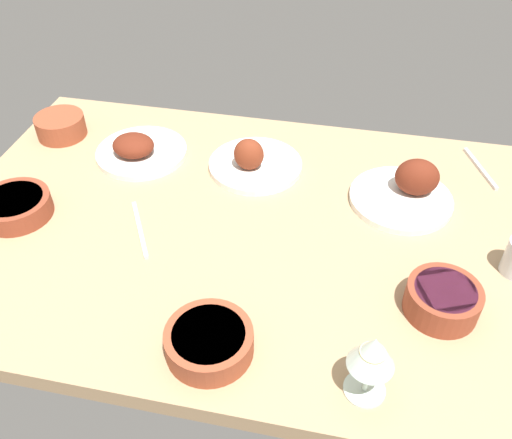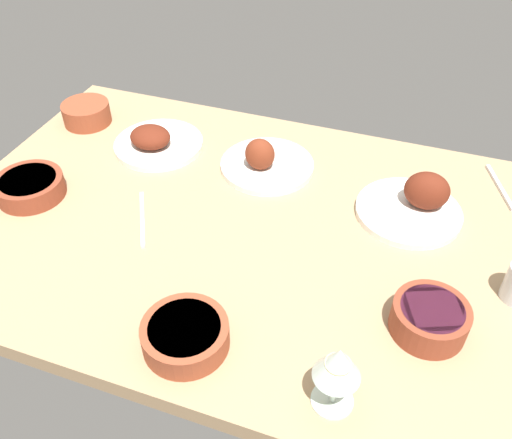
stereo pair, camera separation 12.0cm
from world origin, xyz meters
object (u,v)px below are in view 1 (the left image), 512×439
object	(u,v)px
bowl_cream	(209,341)
bowl_sauce	(60,125)
fork_loose	(140,229)
plate_near_viewer	(253,162)
bowl_pasta	(15,206)
wine_glass	(372,355)
plate_far_side	(408,190)
plate_center_main	(139,150)
spoon_loose	(480,168)
bowl_onions	(443,299)

from	to	relation	value
bowl_cream	bowl_sauce	xyz separation A→B (cm)	(-57.81, 59.30, 0.41)
fork_loose	plate_near_viewer	bearing A→B (deg)	-64.91
bowl_pasta	wine_glass	xyz separation A→B (cm)	(79.42, -28.91, 7.33)
plate_far_side	bowl_cream	distance (cm)	60.34
plate_center_main	plate_near_viewer	size ratio (longest dim) A/B	1.00
bowl_cream	spoon_loose	bearing A→B (deg)	51.82
plate_center_main	plate_far_side	distance (cm)	67.48
plate_center_main	fork_loose	xyz separation A→B (cm)	(10.31, -26.78, -1.66)
wine_glass	plate_center_main	bearing A→B (deg)	137.21
bowl_pasta	plate_center_main	bearing A→B (deg)	55.76
plate_far_side	spoon_loose	world-z (taller)	plate_far_side
fork_loose	plate_far_side	bearing A→B (deg)	-97.37
plate_center_main	bowl_onions	world-z (taller)	plate_center_main
plate_center_main	plate_far_side	size ratio (longest dim) A/B	0.98
plate_far_side	bowl_pasta	world-z (taller)	plate_far_side
plate_near_viewer	wine_glass	size ratio (longest dim) A/B	1.66
plate_far_side	spoon_loose	bearing A→B (deg)	41.12
bowl_sauce	spoon_loose	world-z (taller)	bowl_sauce
bowl_sauce	wine_glass	world-z (taller)	wine_glass
bowl_pasta	bowl_cream	size ratio (longest dim) A/B	1.02
plate_near_viewer	bowl_sauce	world-z (taller)	plate_near_viewer
plate_near_viewer	spoon_loose	world-z (taller)	plate_near_viewer
bowl_onions	spoon_loose	distance (cm)	49.94
bowl_pasta	spoon_loose	size ratio (longest dim) A/B	0.92
plate_far_side	spoon_loose	xyz separation A→B (cm)	(18.21, 15.90, -2.51)
wine_glass	plate_near_viewer	bearing A→B (deg)	118.44
bowl_cream	bowl_onions	bearing A→B (deg)	23.71
plate_center_main	bowl_onions	bearing A→B (deg)	-26.28
bowl_onions	bowl_cream	xyz separation A→B (cm)	(-39.97, -17.56, -0.51)
bowl_cream	plate_near_viewer	bearing A→B (deg)	93.91
plate_center_main	bowl_cream	distance (cm)	63.59
plate_center_main	bowl_sauce	xyz separation A→B (cm)	(-24.12, 5.37, 1.06)
plate_center_main	bowl_cream	world-z (taller)	plate_center_main
bowl_onions	wine_glass	world-z (taller)	wine_glass
plate_center_main	plate_far_side	world-z (taller)	plate_far_side
wine_glass	fork_loose	xyz separation A→B (cm)	(-50.48, 29.51, -9.53)
bowl_pasta	spoon_loose	world-z (taller)	bowl_pasta
wine_glass	plate_far_side	bearing A→B (deg)	82.86
plate_center_main	bowl_onions	xyz separation A→B (cm)	(73.66, -36.37, 1.16)
bowl_pasta	wine_glass	world-z (taller)	wine_glass
bowl_pasta	fork_loose	size ratio (longest dim) A/B	0.85
plate_center_main	spoon_loose	world-z (taller)	plate_center_main
bowl_cream	spoon_loose	size ratio (longest dim) A/B	0.90
wine_glass	spoon_loose	xyz separation A→B (cm)	(24.78, 68.33, -9.53)
plate_center_main	plate_near_viewer	world-z (taller)	plate_near_viewer
plate_far_side	bowl_sauce	bearing A→B (deg)	174.24
bowl_pasta	bowl_sauce	size ratio (longest dim) A/B	1.21
bowl_sauce	fork_loose	xyz separation A→B (cm)	(34.43, -32.15, -2.72)
bowl_onions	bowl_sauce	world-z (taller)	bowl_onions
fork_loose	bowl_sauce	bearing A→B (deg)	17.70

